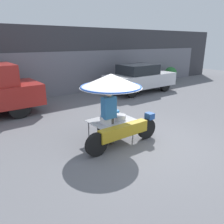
% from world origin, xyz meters
% --- Properties ---
extents(ground_plane, '(36.00, 36.00, 0.00)m').
position_xyz_m(ground_plane, '(0.00, 0.00, 0.00)').
color(ground_plane, slate).
extents(shopfront_building, '(28.00, 2.06, 3.52)m').
position_xyz_m(shopfront_building, '(0.00, 7.77, 1.75)').
color(shopfront_building, '#38383D').
rests_on(shopfront_building, ground).
extents(vendor_motorcycle_cart, '(2.39, 1.75, 1.95)m').
position_xyz_m(vendor_motorcycle_cart, '(-0.59, 0.67, 1.46)').
color(vendor_motorcycle_cart, black).
rests_on(vendor_motorcycle_cart, ground).
extents(vendor_person, '(0.38, 0.22, 1.59)m').
position_xyz_m(vendor_person, '(-0.84, 0.51, 0.89)').
color(vendor_person, '#4C473D').
rests_on(vendor_person, ground).
extents(parked_car, '(4.14, 1.77, 1.57)m').
position_xyz_m(parked_car, '(4.51, 4.90, 0.81)').
color(parked_car, black).
rests_on(parked_car, ground).
extents(potted_plant, '(0.87, 0.87, 1.07)m').
position_xyz_m(potted_plant, '(8.55, 5.96, 0.61)').
color(potted_plant, gray).
rests_on(potted_plant, ground).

